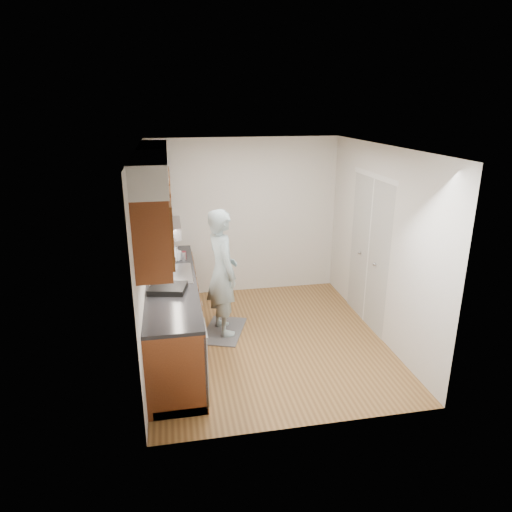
{
  "coord_description": "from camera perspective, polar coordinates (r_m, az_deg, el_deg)",
  "views": [
    {
      "loc": [
        -1.16,
        -5.27,
        2.99
      ],
      "look_at": [
        -0.1,
        0.25,
        1.1
      ],
      "focal_mm": 32.0,
      "sensor_mm": 36.0,
      "label": 1
    }
  ],
  "objects": [
    {
      "name": "floor",
      "position": [
        6.17,
        1.39,
        -10.39
      ],
      "size": [
        3.5,
        3.5,
        0.0
      ],
      "primitive_type": "plane",
      "color": "olive",
      "rests_on": "ground"
    },
    {
      "name": "ceiling",
      "position": [
        5.42,
        1.6,
        13.42
      ],
      "size": [
        3.5,
        3.5,
        0.0
      ],
      "primitive_type": "plane",
      "rotation": [
        3.14,
        0.0,
        0.0
      ],
      "color": "white",
      "rests_on": "wall_left"
    },
    {
      "name": "wall_left",
      "position": [
        5.56,
        -13.8,
        -0.17
      ],
      "size": [
        0.02,
        3.5,
        2.5
      ],
      "primitive_type": "cube",
      "color": "silver",
      "rests_on": "floor"
    },
    {
      "name": "wall_right",
      "position": [
        6.15,
        15.28,
        1.51
      ],
      "size": [
        0.02,
        3.5,
        2.5
      ],
      "primitive_type": "cube",
      "color": "silver",
      "rests_on": "floor"
    },
    {
      "name": "wall_back",
      "position": [
        7.32,
        -1.42,
        4.86
      ],
      "size": [
        3.0,
        0.02,
        2.5
      ],
      "primitive_type": "cube",
      "color": "silver",
      "rests_on": "floor"
    },
    {
      "name": "counter",
      "position": [
        5.83,
        -10.26,
        -7.1
      ],
      "size": [
        0.64,
        2.8,
        1.3
      ],
      "color": "brown",
      "rests_on": "floor"
    },
    {
      "name": "upper_cabinets",
      "position": [
        5.42,
        -12.56,
        7.1
      ],
      "size": [
        0.47,
        2.8,
        1.21
      ],
      "color": "brown",
      "rests_on": "wall_left"
    },
    {
      "name": "closet_door",
      "position": [
        6.47,
        13.88,
        0.38
      ],
      "size": [
        0.02,
        1.22,
        2.05
      ],
      "primitive_type": "cube",
      "color": "beige",
      "rests_on": "wall_right"
    },
    {
      "name": "floor_mat",
      "position": [
        6.38,
        -4.04,
        -9.29
      ],
      "size": [
        0.75,
        0.95,
        0.02
      ],
      "primitive_type": "cube",
      "rotation": [
        0.0,
        0.0,
        -0.35
      ],
      "color": "slate",
      "rests_on": "floor"
    },
    {
      "name": "person",
      "position": [
        5.99,
        -4.25,
        -1.02
      ],
      "size": [
        0.6,
        0.77,
        1.93
      ],
      "primitive_type": "imported",
      "rotation": [
        0.0,
        0.0,
        1.8
      ],
      "color": "#93ADB3",
      "rests_on": "floor_mat"
    },
    {
      "name": "soap_bottle_a",
      "position": [
        6.24,
        -10.38,
        0.59
      ],
      "size": [
        0.14,
        0.14,
        0.3
      ],
      "primitive_type": "imported",
      "rotation": [
        0.0,
        0.0,
        0.24
      ],
      "color": "silver",
      "rests_on": "counter"
    },
    {
      "name": "soap_bottle_b",
      "position": [
        6.33,
        -9.85,
        0.34
      ],
      "size": [
        0.12,
        0.12,
        0.19
      ],
      "primitive_type": "imported",
      "rotation": [
        0.0,
        0.0,
        -0.66
      ],
      "color": "silver",
      "rests_on": "counter"
    },
    {
      "name": "soda_can",
      "position": [
        6.34,
        -9.0,
        0.07
      ],
      "size": [
        0.06,
        0.06,
        0.11
      ],
      "primitive_type": "cylinder",
      "rotation": [
        0.0,
        0.0,
        0.0
      ],
      "color": "#A21B33",
      "rests_on": "counter"
    },
    {
      "name": "steel_can",
      "position": [
        6.32,
        -9.04,
        -0.01
      ],
      "size": [
        0.07,
        0.07,
        0.11
      ],
      "primitive_type": "cylinder",
      "rotation": [
        0.0,
        0.0,
        0.15
      ],
      "color": "#A5A5AA",
      "rests_on": "counter"
    },
    {
      "name": "dish_rack",
      "position": [
        5.33,
        -10.98,
        -4.0
      ],
      "size": [
        0.47,
        0.42,
        0.06
      ],
      "primitive_type": "cube",
      "rotation": [
        0.0,
        0.0,
        -0.22
      ],
      "color": "black",
      "rests_on": "counter"
    }
  ]
}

